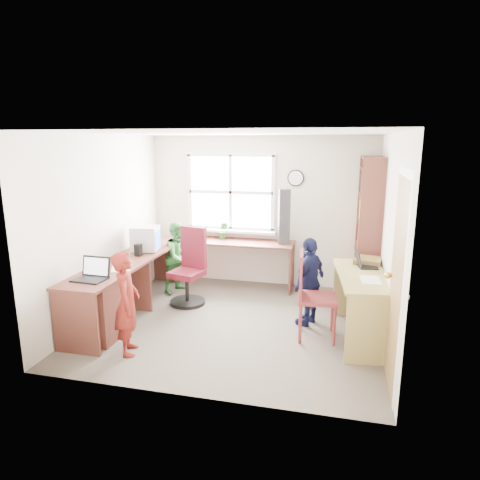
{
  "coord_description": "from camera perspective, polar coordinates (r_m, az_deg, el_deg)",
  "views": [
    {
      "loc": [
        1.26,
        -5.02,
        2.3
      ],
      "look_at": [
        0.0,
        0.25,
        1.05
      ],
      "focal_mm": 32.0,
      "sensor_mm": 36.0,
      "label": 1
    }
  ],
  "objects": [
    {
      "name": "cd_tower",
      "position": [
        6.61,
        5.88,
        3.1
      ],
      "size": [
        0.21,
        0.2,
        0.85
      ],
      "rotation": [
        0.0,
        0.0,
        0.31
      ],
      "color": "black",
      "rests_on": "l_desk"
    },
    {
      "name": "l_desk",
      "position": [
        5.7,
        -14.27,
        -6.32
      ],
      "size": [
        2.38,
        2.95,
        0.75
      ],
      "color": "brown",
      "rests_on": "ground"
    },
    {
      "name": "right_desk",
      "position": [
        5.27,
        16.31,
        -6.69
      ],
      "size": [
        0.79,
        1.43,
        0.79
      ],
      "rotation": [
        0.0,
        0.0,
        0.12
      ],
      "color": "#A19250",
      "rests_on": "ground"
    },
    {
      "name": "wooden_chair",
      "position": [
        5.15,
        9.44,
        -6.88
      ],
      "size": [
        0.49,
        0.49,
        1.04
      ],
      "rotation": [
        0.0,
        0.0,
        0.09
      ],
      "color": "maroon",
      "rests_on": "ground"
    },
    {
      "name": "room",
      "position": [
        5.38,
        -0.27,
        1.38
      ],
      "size": [
        3.64,
        3.44,
        2.44
      ],
      "color": "#494239",
      "rests_on": "ground"
    },
    {
      "name": "laptop_right",
      "position": [
        5.52,
        16.12,
        -2.92
      ],
      "size": [
        0.3,
        0.34,
        0.21
      ],
      "rotation": [
        0.0,
        0.0,
        1.74
      ],
      "color": "black",
      "rests_on": "right_desk"
    },
    {
      "name": "person_red",
      "position": [
        4.87,
        -14.84,
        -8.17
      ],
      "size": [
        0.41,
        0.49,
        1.16
      ],
      "primitive_type": "imported",
      "rotation": [
        0.0,
        0.0,
        1.94
      ],
      "color": "maroon",
      "rests_on": "ground"
    },
    {
      "name": "game_box",
      "position": [
        5.7,
        16.67,
        -2.62
      ],
      "size": [
        0.37,
        0.37,
        0.07
      ],
      "rotation": [
        0.0,
        0.0,
        -0.15
      ],
      "color": "#B41618",
      "rests_on": "right_desk"
    },
    {
      "name": "person_navy",
      "position": [
        5.52,
        9.26,
        -5.48
      ],
      "size": [
        0.53,
        0.72,
        1.14
      ],
      "primitive_type": "imported",
      "rotation": [
        0.0,
        0.0,
        -1.99
      ],
      "color": "#13173D",
      "rests_on": "ground"
    },
    {
      "name": "speaker_b",
      "position": [
        6.66,
        -11.54,
        0.02
      ],
      "size": [
        0.09,
        0.09,
        0.17
      ],
      "rotation": [
        0.0,
        0.0,
        -0.01
      ],
      "color": "black",
      "rests_on": "l_desk"
    },
    {
      "name": "speaker_a",
      "position": [
        6.1,
        -13.42,
        -1.3
      ],
      "size": [
        0.09,
        0.09,
        0.17
      ],
      "rotation": [
        0.0,
        0.0,
        -0.08
      ],
      "color": "black",
      "rests_on": "l_desk"
    },
    {
      "name": "crt_monitor",
      "position": [
        6.33,
        -12.5,
        0.19
      ],
      "size": [
        0.42,
        0.38,
        0.36
      ],
      "rotation": [
        0.0,
        0.0,
        0.17
      ],
      "color": "silver",
      "rests_on": "l_desk"
    },
    {
      "name": "person_green",
      "position": [
        6.71,
        -8.13,
        -2.27
      ],
      "size": [
        0.6,
        0.66,
        1.1
      ],
      "primitive_type": "imported",
      "rotation": [
        0.0,
        0.0,
        1.16
      ],
      "color": "#327D35",
      "rests_on": "ground"
    },
    {
      "name": "laptop_left",
      "position": [
        5.23,
        -19.07,
        -4.31
      ],
      "size": [
        0.38,
        0.32,
        0.25
      ],
      "rotation": [
        0.0,
        0.0,
        -0.05
      ],
      "color": "black",
      "rests_on": "l_desk"
    },
    {
      "name": "potted_plant",
      "position": [
        6.93,
        -2.25,
        1.24
      ],
      "size": [
        0.16,
        0.13,
        0.28
      ],
      "primitive_type": "imported",
      "rotation": [
        0.0,
        0.0,
        0.03
      ],
      "color": "#31772F",
      "rests_on": "l_desk"
    },
    {
      "name": "bookshelf",
      "position": [
        6.35,
        16.67,
        0.64
      ],
      "size": [
        0.3,
        1.02,
        2.1
      ],
      "color": "brown",
      "rests_on": "ground"
    },
    {
      "name": "swivel_chair",
      "position": [
        6.24,
        -6.72,
        -4.14
      ],
      "size": [
        0.62,
        0.62,
        1.1
      ],
      "rotation": [
        0.0,
        0.0,
        -0.24
      ],
      "color": "black",
      "rests_on": "ground"
    },
    {
      "name": "paper_a",
      "position": [
        5.58,
        -15.56,
        -3.61
      ],
      "size": [
        0.35,
        0.4,
        0.0
      ],
      "rotation": [
        0.0,
        0.0,
        0.44
      ],
      "color": "silver",
      "rests_on": "l_desk"
    },
    {
      "name": "paper_b",
      "position": [
        5.02,
        17.0,
        -5.11
      ],
      "size": [
        0.23,
        0.32,
        0.0
      ],
      "rotation": [
        0.0,
        0.0,
        0.05
      ],
      "color": "silver",
      "rests_on": "right_desk"
    }
  ]
}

